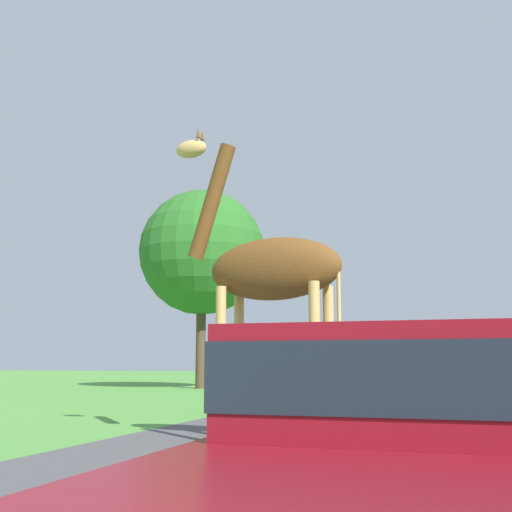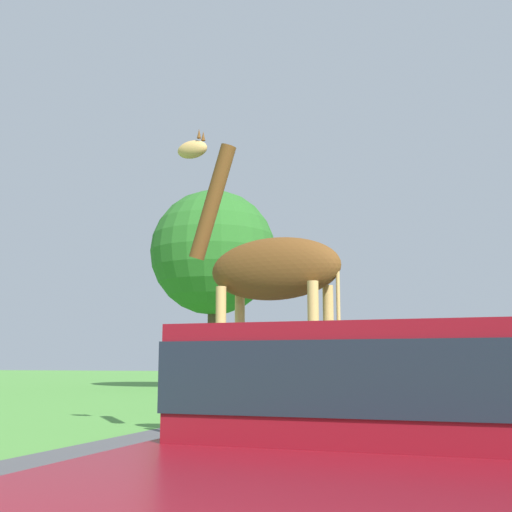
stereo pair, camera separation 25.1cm
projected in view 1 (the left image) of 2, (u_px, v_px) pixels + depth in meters
road at (436, 389)px, 28.09m from camera, size 8.16×120.00×0.00m
giraffe_near_road at (268, 274)px, 9.67m from camera, size 2.87×0.99×4.97m
car_lead_maroon at (430, 455)px, 3.21m from camera, size 1.75×4.64×1.32m
car_queue_right at (307, 380)px, 15.96m from camera, size 1.77×4.79×1.37m
car_far_ahead at (459, 374)px, 23.86m from camera, size 1.76×4.36×1.38m
tree_centre_back at (202, 253)px, 29.91m from camera, size 5.82×5.82×9.16m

